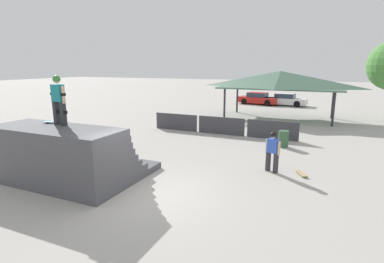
{
  "coord_description": "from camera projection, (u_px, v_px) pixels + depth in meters",
  "views": [
    {
      "loc": [
        5.12,
        -7.65,
        4.1
      ],
      "look_at": [
        -0.36,
        4.69,
        1.12
      ],
      "focal_mm": 28.0,
      "sensor_mm": 36.0,
      "label": 1
    }
  ],
  "objects": [
    {
      "name": "quarter_pipe_ramp",
      "position": [
        66.0,
        157.0,
        10.76
      ],
      "size": [
        4.89,
        3.85,
        2.04
      ],
      "color": "#4C4C51",
      "rests_on": "ground"
    },
    {
      "name": "barrier_fence",
      "position": [
        221.0,
        126.0,
        18.22
      ],
      "size": [
        9.02,
        0.12,
        1.05
      ],
      "color": "#3D3D42",
      "rests_on": "ground"
    },
    {
      "name": "parked_car_white",
      "position": [
        286.0,
        100.0,
        31.31
      ],
      "size": [
        4.31,
        2.06,
        1.27
      ],
      "rotation": [
        0.0,
        0.0,
        -0.1
      ],
      "color": "silver",
      "rests_on": "ground"
    },
    {
      "name": "skateboard_on_deck",
      "position": [
        55.0,
        122.0,
        10.93
      ],
      "size": [
        0.8,
        0.47,
        0.09
      ],
      "rotation": [
        0.0,
        0.0,
        0.36
      ],
      "color": "red",
      "rests_on": "quarter_pipe_ramp"
    },
    {
      "name": "ground_plane",
      "position": [
        144.0,
        194.0,
        9.74
      ],
      "size": [
        160.0,
        160.0,
        0.0
      ],
      "primitive_type": "plane",
      "color": "#ADA8A0"
    },
    {
      "name": "skater_on_deck",
      "position": [
        58.0,
        97.0,
        10.39
      ],
      "size": [
        0.75,
        0.27,
        1.74
      ],
      "rotation": [
        0.0,
        0.0,
        -0.09
      ],
      "color": "#2D2D33",
      "rests_on": "quarter_pipe_ramp"
    },
    {
      "name": "pavilion_shelter",
      "position": [
        280.0,
        80.0,
        23.12
      ],
      "size": [
        9.12,
        4.32,
        3.7
      ],
      "color": "#2D2D33",
      "rests_on": "ground"
    },
    {
      "name": "skateboard_on_ground",
      "position": [
        301.0,
        173.0,
        11.47
      ],
      "size": [
        0.53,
        0.81,
        0.09
      ],
      "rotation": [
        0.0,
        0.0,
        5.16
      ],
      "color": "green",
      "rests_on": "ground"
    },
    {
      "name": "parked_car_red",
      "position": [
        258.0,
        99.0,
        32.32
      ],
      "size": [
        4.49,
        2.32,
        1.27
      ],
      "rotation": [
        0.0,
        0.0,
        -0.16
      ],
      "color": "red",
      "rests_on": "ground"
    },
    {
      "name": "bystander_walking",
      "position": [
        273.0,
        148.0,
        11.63
      ],
      "size": [
        0.62,
        0.35,
        1.62
      ],
      "rotation": [
        0.0,
        0.0,
        2.76
      ],
      "color": "#2D2D33",
      "rests_on": "ground"
    },
    {
      "name": "trash_bin",
      "position": [
        283.0,
        139.0,
        15.35
      ],
      "size": [
        0.52,
        0.52,
        0.85
      ],
      "primitive_type": "cylinder",
      "color": "#385B3D",
      "rests_on": "ground"
    }
  ]
}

